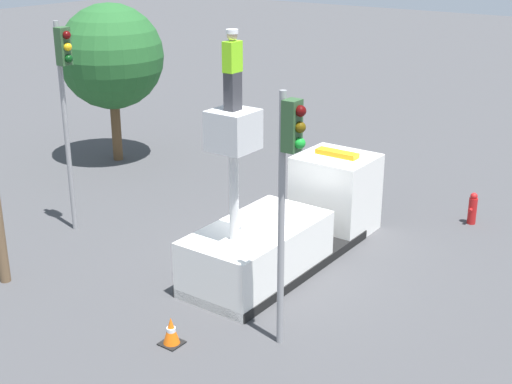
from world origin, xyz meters
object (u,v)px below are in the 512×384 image
(worker, at_px, (233,70))
(fire_hydrant, at_px, (473,209))
(traffic_cone_rear, at_px, (171,332))
(tree_left_bg, at_px, (111,57))
(traffic_light_across, at_px, (65,87))
(traffic_light_pole, at_px, (288,172))
(bucket_truck, at_px, (290,226))

(worker, xyz_separation_m, fire_hydrant, (7.54, -3.08, -4.91))
(worker, height_order, traffic_cone_rear, worker)
(traffic_cone_rear, xyz_separation_m, tree_left_bg, (8.37, 10.32, 3.59))
(worker, xyz_separation_m, tree_left_bg, (5.80, 10.04, -1.50))
(worker, height_order, traffic_light_across, worker)
(fire_hydrant, bearing_deg, traffic_cone_rear, 164.52)
(traffic_light_pole, xyz_separation_m, fire_hydrant, (8.70, -0.85, -3.36))
(traffic_light_pole, distance_m, traffic_cone_rear, 4.28)
(traffic_light_pole, height_order, traffic_cone_rear, traffic_light_pole)
(bucket_truck, relative_size, traffic_light_across, 1.13)
(traffic_light_pole, bearing_deg, fire_hydrant, -5.61)
(bucket_truck, bearing_deg, traffic_cone_rear, -176.77)
(traffic_light_across, relative_size, traffic_cone_rear, 9.48)
(bucket_truck, bearing_deg, traffic_light_across, 108.36)
(bucket_truck, height_order, fire_hydrant, bucket_truck)
(traffic_light_across, relative_size, fire_hydrant, 6.14)
(bucket_truck, height_order, traffic_cone_rear, bucket_truck)
(bucket_truck, xyz_separation_m, fire_hydrant, (5.15, -3.08, -0.44))
(bucket_truck, height_order, traffic_light_pole, traffic_light_pole)
(traffic_cone_rear, height_order, tree_left_bg, tree_left_bg)
(traffic_light_across, bearing_deg, traffic_cone_rear, -114.99)
(worker, xyz_separation_m, traffic_cone_rear, (-2.57, -0.28, -5.09))
(bucket_truck, xyz_separation_m, tree_left_bg, (3.41, 10.04, 2.97))
(fire_hydrant, distance_m, tree_left_bg, 13.66)
(traffic_light_pole, height_order, tree_left_bg, tree_left_bg)
(traffic_light_across, xyz_separation_m, traffic_cone_rear, (-2.95, -6.33, -3.90))
(bucket_truck, distance_m, traffic_cone_rear, 5.00)
(traffic_light_across, bearing_deg, bucket_truck, -71.64)
(traffic_light_across, distance_m, traffic_cone_rear, 8.00)
(traffic_light_pole, bearing_deg, tree_left_bg, 60.41)
(bucket_truck, distance_m, tree_left_bg, 11.01)
(worker, distance_m, traffic_light_across, 6.18)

